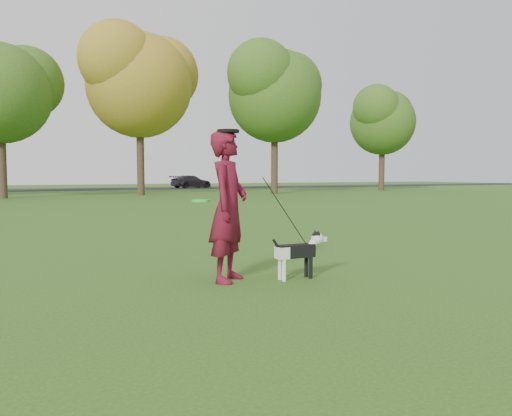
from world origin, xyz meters
TOP-DOWN VIEW (x-y plane):
  - ground at (0.00, 0.00)m, footprint 120.00×120.00m
  - road at (0.00, 40.00)m, footprint 120.00×7.00m
  - man at (-0.51, -0.06)m, footprint 0.83×0.86m
  - dog at (0.42, -0.33)m, footprint 0.85×0.17m
  - car_right at (11.70, 40.00)m, footprint 4.40×2.75m
  - man_held_items at (0.21, -0.22)m, footprint 1.57×0.41m
  - tree_row at (-1.43, 26.07)m, footprint 51.74×8.86m

SIDE VIEW (x-z plane):
  - ground at x=0.00m, z-range 0.00..0.00m
  - road at x=0.00m, z-range 0.00..0.02m
  - dog at x=0.42m, z-range 0.07..0.72m
  - car_right at x=11.70m, z-range 0.02..1.21m
  - man_held_items at x=0.21m, z-range 0.16..1.71m
  - man at x=-0.51m, z-range 0.00..1.98m
  - tree_row at x=-1.43m, z-range 1.40..13.41m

